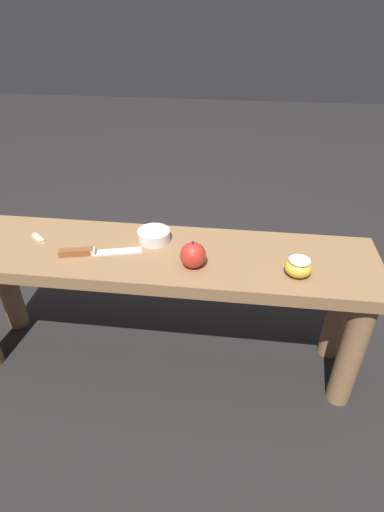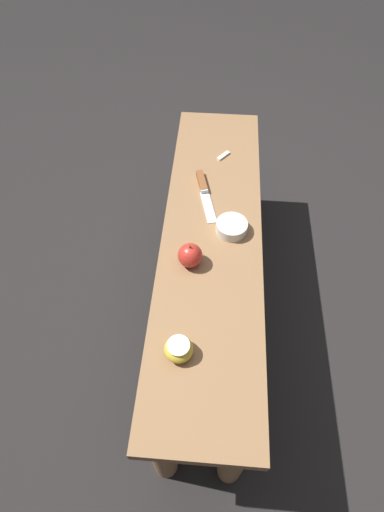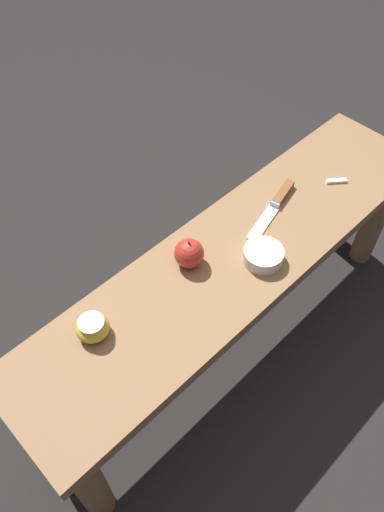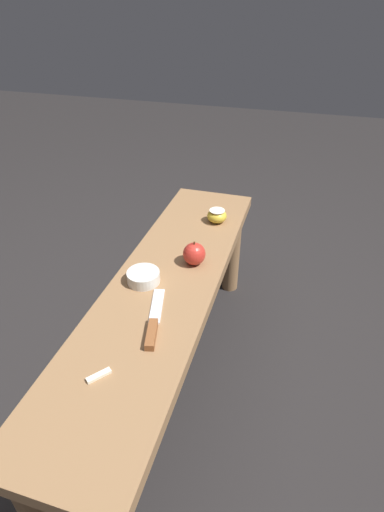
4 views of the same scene
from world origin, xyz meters
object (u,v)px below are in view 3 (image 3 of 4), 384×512
knife (278,201)px  apple_cut (93,327)px  wooden_bench (236,274)px  apple_whole (189,253)px  bowl (263,255)px

knife → apple_cut: size_ratio=3.20×
wooden_bench → apple_whole: 0.19m
bowl → knife: bearing=-150.7°
wooden_bench → apple_cut: bearing=-9.2°
apple_whole → bowl: apple_whole is taller
knife → apple_cut: (0.61, -0.03, 0.02)m
wooden_bench → knife: bearing=-169.0°
wooden_bench → apple_whole: bearing=-27.2°
apple_cut → bowl: size_ratio=0.75×
knife → apple_whole: (0.32, -0.02, 0.03)m
wooden_bench → bowl: (-0.02, 0.06, 0.12)m
apple_cut → bowl: bearing=163.4°
wooden_bench → knife: size_ratio=5.48×
bowl → apple_cut: bearing=-16.6°
wooden_bench → knife: 0.23m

